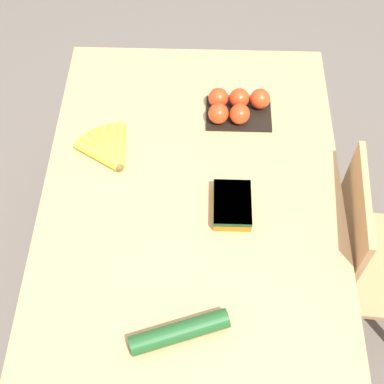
% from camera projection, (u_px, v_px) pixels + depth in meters
% --- Properties ---
extents(ground_plane, '(12.00, 12.00, 0.00)m').
position_uv_depth(ground_plane, '(192.00, 291.00, 2.35)').
color(ground_plane, '#665B51').
extents(dining_table, '(1.40, 0.98, 0.75)m').
position_uv_depth(dining_table, '(192.00, 212.00, 1.80)').
color(dining_table, tan).
rests_on(dining_table, ground_plane).
extents(chair, '(0.45, 0.43, 0.89)m').
position_uv_depth(chair, '(370.00, 259.00, 1.92)').
color(chair, tan).
rests_on(chair, ground_plane).
extents(banana_bunch, '(0.20, 0.18, 0.04)m').
position_uv_depth(banana_bunch, '(109.00, 149.00, 1.81)').
color(banana_bunch, brown).
rests_on(banana_bunch, dining_table).
extents(tomato_pack, '(0.16, 0.23, 0.08)m').
position_uv_depth(tomato_pack, '(236.00, 106.00, 1.89)').
color(tomato_pack, black).
rests_on(tomato_pack, dining_table).
extents(carrot_bag, '(0.17, 0.12, 0.04)m').
position_uv_depth(carrot_bag, '(232.00, 204.00, 1.68)').
color(carrot_bag, orange).
rests_on(carrot_bag, dining_table).
extents(cucumber_near, '(0.14, 0.28, 0.06)m').
position_uv_depth(cucumber_near, '(180.00, 332.00, 1.45)').
color(cucumber_near, '#1E5123').
rests_on(cucumber_near, dining_table).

